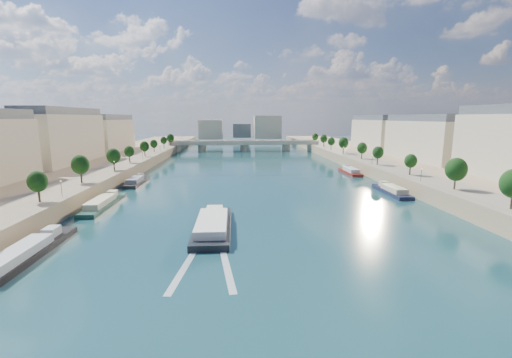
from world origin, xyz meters
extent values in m
plane|color=#0B3234|center=(0.00, 100.00, 0.00)|extent=(700.00, 700.00, 0.00)
cube|color=#9E8460|center=(-72.00, 100.00, 2.50)|extent=(44.00, 520.00, 5.00)
cube|color=#9E8460|center=(72.00, 100.00, 2.50)|extent=(44.00, 520.00, 5.00)
cube|color=gray|center=(-57.00, 100.00, 5.05)|extent=(14.00, 520.00, 0.10)
cube|color=gray|center=(57.00, 100.00, 5.05)|extent=(14.00, 520.00, 0.10)
cylinder|color=#382B1E|center=(-55.00, 66.00, 6.91)|extent=(0.50, 0.50, 3.82)
ellipsoid|color=black|center=(-55.00, 66.00, 10.50)|extent=(4.80, 4.80, 5.52)
cylinder|color=#382B1E|center=(-55.00, 90.00, 6.91)|extent=(0.50, 0.50, 3.82)
ellipsoid|color=black|center=(-55.00, 90.00, 10.50)|extent=(4.80, 4.80, 5.52)
cylinder|color=#382B1E|center=(-55.00, 114.00, 6.91)|extent=(0.50, 0.50, 3.82)
ellipsoid|color=black|center=(-55.00, 114.00, 10.50)|extent=(4.80, 4.80, 5.52)
cylinder|color=#382B1E|center=(-55.00, 138.00, 6.91)|extent=(0.50, 0.50, 3.82)
ellipsoid|color=black|center=(-55.00, 138.00, 10.50)|extent=(4.80, 4.80, 5.52)
cylinder|color=#382B1E|center=(-55.00, 162.00, 6.91)|extent=(0.50, 0.50, 3.82)
ellipsoid|color=black|center=(-55.00, 162.00, 10.50)|extent=(4.80, 4.80, 5.52)
cylinder|color=#382B1E|center=(-55.00, 186.00, 6.91)|extent=(0.50, 0.50, 3.82)
ellipsoid|color=black|center=(-55.00, 186.00, 10.50)|extent=(4.80, 4.80, 5.52)
cylinder|color=#382B1E|center=(-55.00, 210.00, 6.91)|extent=(0.50, 0.50, 3.82)
ellipsoid|color=black|center=(-55.00, 210.00, 10.50)|extent=(4.80, 4.80, 5.52)
cylinder|color=#382B1E|center=(-55.00, 234.00, 6.91)|extent=(0.50, 0.50, 3.82)
ellipsoid|color=black|center=(-55.00, 234.00, 10.50)|extent=(4.80, 4.80, 5.52)
cylinder|color=#382B1E|center=(55.00, 74.00, 6.91)|extent=(0.50, 0.50, 3.82)
ellipsoid|color=black|center=(55.00, 74.00, 10.50)|extent=(4.80, 4.80, 5.52)
cylinder|color=#382B1E|center=(55.00, 98.00, 6.91)|extent=(0.50, 0.50, 3.82)
ellipsoid|color=black|center=(55.00, 98.00, 10.50)|extent=(4.80, 4.80, 5.52)
cylinder|color=#382B1E|center=(55.00, 122.00, 6.91)|extent=(0.50, 0.50, 3.82)
ellipsoid|color=black|center=(55.00, 122.00, 10.50)|extent=(4.80, 4.80, 5.52)
cylinder|color=#382B1E|center=(55.00, 146.00, 6.91)|extent=(0.50, 0.50, 3.82)
ellipsoid|color=black|center=(55.00, 146.00, 10.50)|extent=(4.80, 4.80, 5.52)
cylinder|color=#382B1E|center=(55.00, 170.00, 6.91)|extent=(0.50, 0.50, 3.82)
ellipsoid|color=black|center=(55.00, 170.00, 10.50)|extent=(4.80, 4.80, 5.52)
cylinder|color=#382B1E|center=(55.00, 194.00, 6.91)|extent=(0.50, 0.50, 3.82)
ellipsoid|color=black|center=(55.00, 194.00, 10.50)|extent=(4.80, 4.80, 5.52)
cylinder|color=#382B1E|center=(55.00, 218.00, 6.91)|extent=(0.50, 0.50, 3.82)
ellipsoid|color=black|center=(55.00, 218.00, 10.50)|extent=(4.80, 4.80, 5.52)
cylinder|color=#382B1E|center=(55.00, 242.00, 6.91)|extent=(0.50, 0.50, 3.82)
ellipsoid|color=black|center=(55.00, 242.00, 10.50)|extent=(4.80, 4.80, 5.52)
cylinder|color=black|center=(-52.50, 70.00, 7.00)|extent=(0.14, 0.14, 4.00)
sphere|color=#FFE5B2|center=(-52.50, 70.00, 9.10)|extent=(0.36, 0.36, 0.36)
cylinder|color=black|center=(-52.50, 110.00, 7.00)|extent=(0.14, 0.14, 4.00)
sphere|color=#FFE5B2|center=(-52.50, 110.00, 9.10)|extent=(0.36, 0.36, 0.36)
cylinder|color=black|center=(-52.50, 150.00, 7.00)|extent=(0.14, 0.14, 4.00)
sphere|color=#FFE5B2|center=(-52.50, 150.00, 9.10)|extent=(0.36, 0.36, 0.36)
cylinder|color=black|center=(-52.50, 190.00, 7.00)|extent=(0.14, 0.14, 4.00)
sphere|color=#FFE5B2|center=(-52.50, 190.00, 9.10)|extent=(0.36, 0.36, 0.36)
cylinder|color=black|center=(52.50, 85.00, 7.00)|extent=(0.14, 0.14, 4.00)
sphere|color=#FFE5B2|center=(52.50, 85.00, 9.10)|extent=(0.36, 0.36, 0.36)
cylinder|color=black|center=(52.50, 125.00, 7.00)|extent=(0.14, 0.14, 4.00)
sphere|color=#FFE5B2|center=(52.50, 125.00, 9.10)|extent=(0.36, 0.36, 0.36)
cylinder|color=black|center=(52.50, 165.00, 7.00)|extent=(0.14, 0.14, 4.00)
sphere|color=#FFE5B2|center=(52.50, 165.00, 9.10)|extent=(0.36, 0.36, 0.36)
cylinder|color=black|center=(52.50, 205.00, 7.00)|extent=(0.14, 0.14, 4.00)
sphere|color=#FFE5B2|center=(52.50, 205.00, 9.10)|extent=(0.36, 0.36, 0.36)
cube|color=#C2B395|center=(-85.00, 141.00, 15.00)|extent=(16.00, 52.00, 20.00)
cube|color=#474C54|center=(-85.00, 141.00, 26.60)|extent=(14.72, 50.44, 3.20)
cube|color=#C2B395|center=(-85.00, 199.00, 15.00)|extent=(16.00, 52.00, 20.00)
cube|color=#474C54|center=(-85.00, 199.00, 26.60)|extent=(14.72, 50.44, 3.20)
cube|color=#C2B395|center=(85.00, 141.00, 15.00)|extent=(16.00, 52.00, 20.00)
cube|color=#474C54|center=(85.00, 141.00, 26.60)|extent=(14.72, 50.44, 3.20)
cube|color=#C2B395|center=(85.00, 199.00, 15.00)|extent=(16.00, 52.00, 20.00)
cube|color=#474C54|center=(85.00, 199.00, 26.60)|extent=(14.72, 50.44, 3.20)
cube|color=#C2B395|center=(-30.00, 310.00, 14.00)|extent=(22.00, 18.00, 18.00)
cube|color=#C2B395|center=(25.00, 320.00, 16.00)|extent=(26.00, 20.00, 22.00)
cube|color=#474C54|center=(0.00, 335.00, 12.00)|extent=(18.00, 16.00, 14.00)
cube|color=#C1B79E|center=(0.00, 240.91, 6.20)|extent=(112.00, 11.00, 2.20)
cube|color=#C1B79E|center=(0.00, 235.91, 7.70)|extent=(112.00, 0.80, 0.90)
cube|color=#C1B79E|center=(0.00, 245.91, 7.70)|extent=(112.00, 0.80, 0.90)
cylinder|color=#C1B79E|center=(-32.00, 240.91, 2.50)|extent=(6.40, 6.40, 5.00)
cylinder|color=#C1B79E|center=(0.00, 240.91, 2.50)|extent=(6.40, 6.40, 5.00)
cylinder|color=#C1B79E|center=(32.00, 240.91, 2.50)|extent=(6.40, 6.40, 5.00)
cube|color=#C1B79E|center=(-52.00, 240.91, 2.50)|extent=(6.00, 12.00, 5.00)
cube|color=#C1B79E|center=(52.00, 240.91, 2.50)|extent=(6.00, 12.00, 5.00)
cube|color=black|center=(-12.60, 55.92, 0.40)|extent=(8.08, 28.02, 2.00)
cube|color=white|center=(-12.60, 53.68, 2.30)|extent=(6.61, 18.22, 1.80)
cube|color=white|center=(-12.60, 64.32, 2.30)|extent=(4.01, 3.37, 1.80)
cube|color=silver|center=(-15.80, 38.92, 0.02)|extent=(4.28, 25.96, 0.04)
cube|color=silver|center=(-9.40, 38.92, 0.02)|extent=(4.44, 25.95, 0.04)
cube|color=black|center=(-45.50, 41.25, 0.30)|extent=(5.00, 29.86, 1.80)
cube|color=#B7BEC4|center=(-45.50, 38.86, 2.00)|extent=(4.10, 16.42, 1.60)
cube|color=#B7BEC4|center=(-45.50, 50.20, 2.10)|extent=(2.50, 3.58, 1.80)
cube|color=#1C473C|center=(-45.50, 78.60, 0.30)|extent=(5.00, 26.09, 1.80)
cube|color=beige|center=(-45.50, 76.51, 2.00)|extent=(4.10, 14.35, 1.60)
cube|color=beige|center=(-45.50, 86.43, 2.10)|extent=(2.50, 3.13, 1.80)
cube|color=#242427|center=(-45.50, 112.43, 0.30)|extent=(5.00, 19.85, 1.80)
cube|color=gray|center=(-45.50, 110.85, 2.00)|extent=(4.10, 10.92, 1.60)
cube|color=gray|center=(-45.50, 118.39, 2.10)|extent=(2.50, 2.38, 1.80)
cube|color=#181D36|center=(45.50, 90.08, 0.30)|extent=(5.00, 21.58, 1.80)
cube|color=beige|center=(45.50, 88.36, 2.00)|extent=(4.10, 11.87, 1.60)
cube|color=beige|center=(45.50, 96.56, 2.10)|extent=(2.50, 2.59, 1.80)
cube|color=maroon|center=(45.50, 132.33, 0.30)|extent=(5.00, 20.79, 1.80)
cube|color=silver|center=(45.50, 130.66, 2.00)|extent=(4.10, 11.44, 1.60)
cube|color=silver|center=(45.50, 138.56, 2.10)|extent=(2.50, 2.50, 1.80)
camera|label=1|loc=(-7.34, -19.97, 25.37)|focal=24.00mm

